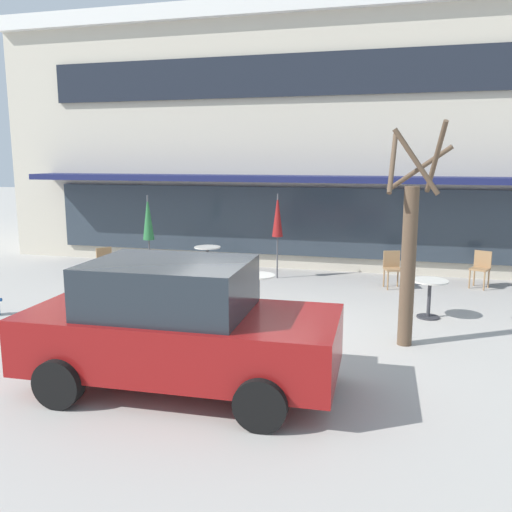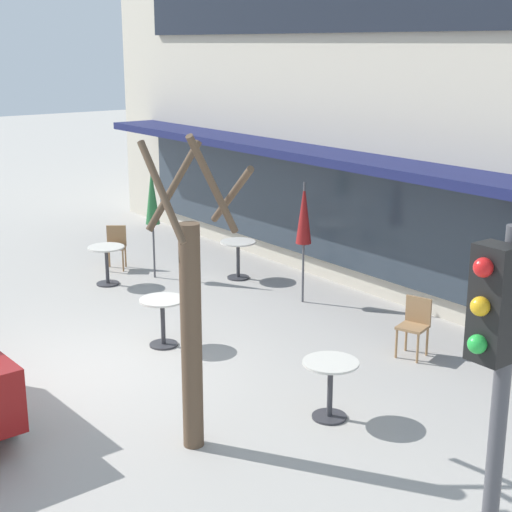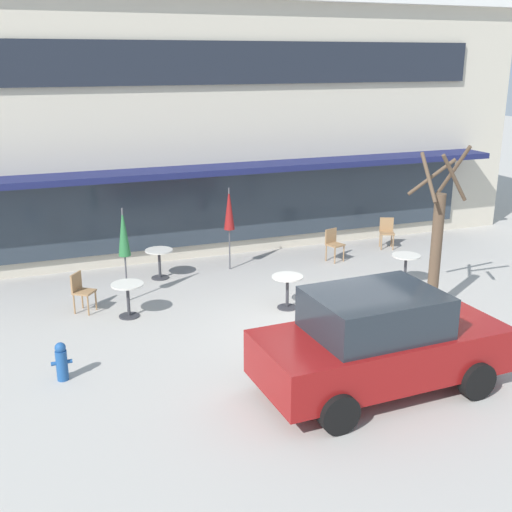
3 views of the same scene
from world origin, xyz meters
TOP-DOWN VIEW (x-y plane):
  - ground_plane at (0.00, 0.00)m, footprint 80.00×80.00m
  - cafe_table_near_wall at (-3.55, 2.37)m, footprint 0.70×0.70m
  - cafe_table_streetside at (3.22, 2.01)m, footprint 0.70×0.70m
  - cafe_table_by_tree at (-2.35, 4.64)m, footprint 0.70×0.70m
  - cafe_table_mid_patio at (-0.14, 1.60)m, footprint 0.70×0.70m
  - patio_umbrella_green_folded at (-0.45, 4.70)m, footprint 0.28×0.28m
  - patio_umbrella_cream_folded at (-3.41, 3.34)m, footprint 0.28×0.28m
  - cafe_chair_0 at (2.47, 4.40)m, footprint 0.50×0.50m
  - cafe_chair_2 at (-4.46, 3.05)m, footprint 0.56×0.56m
  - street_tree at (2.77, 0.30)m, footprint 1.06×1.07m
  - traffic_light_pole at (6.86, 0.11)m, footprint 0.26×0.43m

SIDE VIEW (x-z plane):
  - ground_plane at x=0.00m, z-range 0.00..0.00m
  - cafe_table_near_wall at x=-3.55m, z-range 0.14..0.90m
  - cafe_table_streetside at x=3.22m, z-range 0.14..0.90m
  - cafe_table_by_tree at x=-2.35m, z-range 0.14..0.90m
  - cafe_table_mid_patio at x=-0.14m, z-range 0.14..0.90m
  - cafe_chair_0 at x=2.47m, z-range 0.08..0.97m
  - cafe_chair_2 at x=-4.46m, z-range 0.08..0.97m
  - street_tree at x=2.77m, z-range -0.22..3.46m
  - patio_umbrella_green_folded at x=-0.45m, z-range 0.53..2.73m
  - patio_umbrella_cream_folded at x=-3.41m, z-range 0.53..2.73m
  - traffic_light_pole at x=6.86m, z-range 0.60..4.00m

